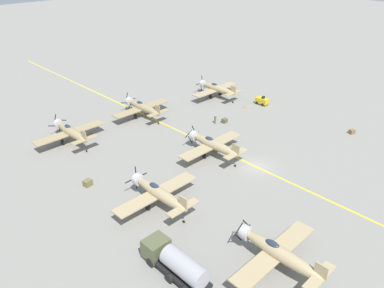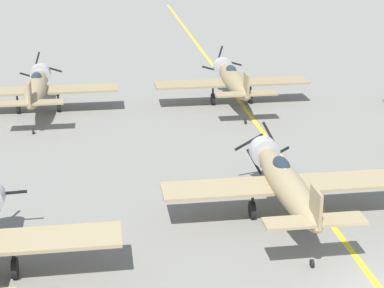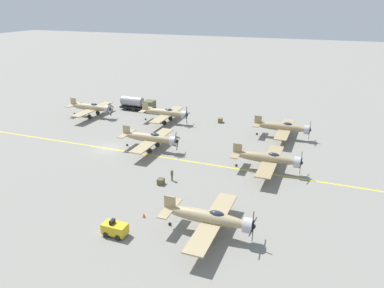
{
  "view_description": "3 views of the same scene",
  "coord_description": "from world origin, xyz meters",
  "px_view_note": "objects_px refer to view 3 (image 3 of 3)",
  "views": [
    {
      "loc": [
        -39.8,
        -27.05,
        29.02
      ],
      "look_at": [
        -5.71,
        7.8,
        3.0
      ],
      "focal_mm": 35.0,
      "sensor_mm": 36.0,
      "label": 1
    },
    {
      "loc": [
        -10.82,
        -20.86,
        14.72
      ],
      "look_at": [
        -5.97,
        12.46,
        2.11
      ],
      "focal_mm": 60.0,
      "sensor_mm": 36.0,
      "label": 2
    },
    {
      "loc": [
        48.69,
        33.68,
        23.13
      ],
      "look_at": [
        -2.74,
        13.81,
        1.77
      ],
      "focal_mm": 35.0,
      "sensor_mm": 36.0,
      "label": 3
    }
  ],
  "objects_px": {
    "airplane_mid_center": "(151,138)",
    "ground_crew_walking": "(172,175)",
    "traffic_cone": "(144,215)",
    "airplane_far_right": "(210,218)",
    "tow_tractor": "(115,229)",
    "airplane_far_center": "(268,158)",
    "supply_crate_outboard": "(220,120)",
    "supply_crate_mid_lane": "(161,181)",
    "airplane_mid_left": "(166,113)",
    "fuel_tanker": "(138,104)",
    "airplane_far_left": "(283,127)",
    "airplane_near_left": "(91,107)"
  },
  "relations": [
    {
      "from": "airplane_mid_center",
      "to": "ground_crew_walking",
      "type": "bearing_deg",
      "value": 46.76
    },
    {
      "from": "traffic_cone",
      "to": "airplane_far_right",
      "type": "bearing_deg",
      "value": 86.9
    },
    {
      "from": "airplane_mid_center",
      "to": "tow_tractor",
      "type": "relative_size",
      "value": 4.62
    },
    {
      "from": "tow_tractor",
      "to": "airplane_far_center",
      "type": "bearing_deg",
      "value": 150.79
    },
    {
      "from": "airplane_mid_center",
      "to": "supply_crate_outboard",
      "type": "distance_m",
      "value": 19.26
    },
    {
      "from": "airplane_far_center",
      "to": "tow_tractor",
      "type": "bearing_deg",
      "value": -20.01
    },
    {
      "from": "supply_crate_mid_lane",
      "to": "traffic_cone",
      "type": "relative_size",
      "value": 1.72
    },
    {
      "from": "traffic_cone",
      "to": "airplane_mid_center",
      "type": "bearing_deg",
      "value": -155.39
    },
    {
      "from": "airplane_far_right",
      "to": "supply_crate_outboard",
      "type": "relative_size",
      "value": 11.2
    },
    {
      "from": "airplane_mid_left",
      "to": "traffic_cone",
      "type": "relative_size",
      "value": 21.82
    },
    {
      "from": "airplane_mid_center",
      "to": "fuel_tanker",
      "type": "bearing_deg",
      "value": -139.81
    },
    {
      "from": "airplane_far_left",
      "to": "airplane_near_left",
      "type": "bearing_deg",
      "value": -88.08
    },
    {
      "from": "airplane_mid_center",
      "to": "airplane_far_left",
      "type": "bearing_deg",
      "value": 130.97
    },
    {
      "from": "airplane_far_left",
      "to": "airplane_mid_left",
      "type": "xyz_separation_m",
      "value": [
        -0.69,
        -23.21,
        0.0
      ]
    },
    {
      "from": "fuel_tanker",
      "to": "tow_tractor",
      "type": "distance_m",
      "value": 47.63
    },
    {
      "from": "tow_tractor",
      "to": "ground_crew_walking",
      "type": "height_order",
      "value": "tow_tractor"
    },
    {
      "from": "airplane_far_left",
      "to": "airplane_far_center",
      "type": "xyz_separation_m",
      "value": [
        14.84,
        0.07,
        0.0
      ]
    },
    {
      "from": "airplane_near_left",
      "to": "airplane_far_center",
      "type": "height_order",
      "value": "airplane_far_center"
    },
    {
      "from": "airplane_far_center",
      "to": "tow_tractor",
      "type": "xyz_separation_m",
      "value": [
        21.43,
        -11.98,
        -1.22
      ]
    },
    {
      "from": "airplane_far_right",
      "to": "supply_crate_mid_lane",
      "type": "bearing_deg",
      "value": -146.32
    },
    {
      "from": "ground_crew_walking",
      "to": "supply_crate_mid_lane",
      "type": "height_order",
      "value": "ground_crew_walking"
    },
    {
      "from": "fuel_tanker",
      "to": "airplane_near_left",
      "type": "bearing_deg",
      "value": -40.12
    },
    {
      "from": "airplane_far_left",
      "to": "traffic_cone",
      "type": "xyz_separation_m",
      "value": [
        32.13,
        -10.73,
        -1.74
      ]
    },
    {
      "from": "airplane_near_left",
      "to": "airplane_far_left",
      "type": "bearing_deg",
      "value": 79.28
    },
    {
      "from": "airplane_mid_center",
      "to": "airplane_far_right",
      "type": "distance_m",
      "value": 25.32
    },
    {
      "from": "airplane_mid_center",
      "to": "ground_crew_walking",
      "type": "relative_size",
      "value": 7.29
    },
    {
      "from": "ground_crew_walking",
      "to": "supply_crate_mid_lane",
      "type": "distance_m",
      "value": 1.86
    },
    {
      "from": "supply_crate_mid_lane",
      "to": "airplane_near_left",
      "type": "bearing_deg",
      "value": -130.21
    },
    {
      "from": "ground_crew_walking",
      "to": "supply_crate_mid_lane",
      "type": "relative_size",
      "value": 1.74
    },
    {
      "from": "airplane_mid_left",
      "to": "supply_crate_outboard",
      "type": "distance_m",
      "value": 11.09
    },
    {
      "from": "airplane_near_left",
      "to": "traffic_cone",
      "type": "distance_m",
      "value": 42.12
    },
    {
      "from": "airplane_far_right",
      "to": "supply_crate_mid_lane",
      "type": "distance_m",
      "value": 13.07
    },
    {
      "from": "airplane_far_right",
      "to": "airplane_mid_left",
      "type": "bearing_deg",
      "value": -163.44
    },
    {
      "from": "airplane_near_left",
      "to": "supply_crate_mid_lane",
      "type": "bearing_deg",
      "value": 37.2
    },
    {
      "from": "airplane_far_left",
      "to": "airplane_mid_center",
      "type": "height_order",
      "value": "airplane_far_left"
    },
    {
      "from": "airplane_far_left",
      "to": "supply_crate_mid_lane",
      "type": "xyz_separation_m",
      "value": [
        24.01,
        -12.49,
        -1.62
      ]
    },
    {
      "from": "airplane_far_center",
      "to": "traffic_cone",
      "type": "bearing_deg",
      "value": -22.81
    },
    {
      "from": "supply_crate_mid_lane",
      "to": "traffic_cone",
      "type": "bearing_deg",
      "value": 12.2
    },
    {
      "from": "supply_crate_mid_lane",
      "to": "airplane_far_center",
      "type": "bearing_deg",
      "value": 126.12
    },
    {
      "from": "supply_crate_outboard",
      "to": "supply_crate_mid_lane",
      "type": "bearing_deg",
      "value": 1.02
    },
    {
      "from": "airplane_mid_center",
      "to": "airplane_far_right",
      "type": "xyz_separation_m",
      "value": [
        19.15,
        16.56,
        -0.0
      ]
    },
    {
      "from": "ground_crew_walking",
      "to": "traffic_cone",
      "type": "height_order",
      "value": "ground_crew_walking"
    },
    {
      "from": "airplane_mid_center",
      "to": "tow_tractor",
      "type": "bearing_deg",
      "value": 24.1
    },
    {
      "from": "tow_tractor",
      "to": "supply_crate_mid_lane",
      "type": "xyz_separation_m",
      "value": [
        -12.26,
        -0.58,
        -0.4
      ]
    },
    {
      "from": "airplane_mid_center",
      "to": "airplane_far_right",
      "type": "relative_size",
      "value": 1.0
    },
    {
      "from": "airplane_near_left",
      "to": "supply_crate_outboard",
      "type": "bearing_deg",
      "value": 90.24
    },
    {
      "from": "airplane_mid_left",
      "to": "supply_crate_outboard",
      "type": "bearing_deg",
      "value": 118.92
    },
    {
      "from": "airplane_far_center",
      "to": "airplane_mid_center",
      "type": "distance_m",
      "value": 19.42
    },
    {
      "from": "airplane_near_left",
      "to": "tow_tractor",
      "type": "relative_size",
      "value": 4.62
    },
    {
      "from": "airplane_mid_center",
      "to": "supply_crate_outboard",
      "type": "bearing_deg",
      "value": 167.01
    }
  ]
}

